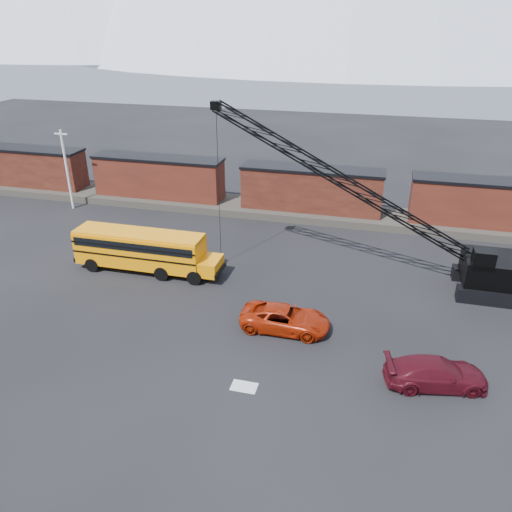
{
  "coord_description": "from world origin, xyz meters",
  "views": [
    {
      "loc": [
        6.37,
        -24.15,
        17.99
      ],
      "look_at": [
        -1.36,
        5.74,
        3.0
      ],
      "focal_mm": 35.0,
      "sensor_mm": 36.0,
      "label": 1
    }
  ],
  "objects": [
    {
      "name": "ground",
      "position": [
        0.0,
        0.0,
        0.0
      ],
      "size": [
        160.0,
        160.0,
        0.0
      ],
      "primitive_type": "plane",
      "color": "black",
      "rests_on": "ground"
    },
    {
      "name": "gravel_berm",
      "position": [
        0.0,
        22.0,
        0.35
      ],
      "size": [
        120.0,
        5.0,
        0.7
      ],
      "primitive_type": "cube",
      "color": "#454139",
      "rests_on": "ground"
    },
    {
      "name": "boxcar_west_far",
      "position": [
        -32.0,
        22.0,
        2.76
      ],
      "size": [
        13.7,
        3.1,
        4.17
      ],
      "color": "#592619",
      "rests_on": "gravel_berm"
    },
    {
      "name": "boxcar_west_near",
      "position": [
        -16.0,
        22.0,
        2.76
      ],
      "size": [
        13.7,
        3.1,
        4.17
      ],
      "color": "#411A12",
      "rests_on": "gravel_berm"
    },
    {
      "name": "boxcar_mid",
      "position": [
        0.0,
        22.0,
        2.76
      ],
      "size": [
        13.7,
        3.1,
        4.17
      ],
      "color": "#592619",
      "rests_on": "gravel_berm"
    },
    {
      "name": "boxcar_east_near",
      "position": [
        16.0,
        22.0,
        2.76
      ],
      "size": [
        13.7,
        3.1,
        4.17
      ],
      "color": "#411A12",
      "rests_on": "gravel_berm"
    },
    {
      "name": "utility_pole",
      "position": [
        -24.0,
        18.0,
        4.15
      ],
      "size": [
        1.4,
        0.24,
        8.0
      ],
      "color": "silver",
      "rests_on": "ground"
    },
    {
      "name": "snow_patch",
      "position": [
        0.5,
        -4.0,
        0.01
      ],
      "size": [
        1.4,
        0.9,
        0.02
      ],
      "primitive_type": "cube",
      "color": "silver",
      "rests_on": "ground"
    },
    {
      "name": "school_bus",
      "position": [
        -10.55,
        7.09,
        1.79
      ],
      "size": [
        11.65,
        2.65,
        3.19
      ],
      "color": "orange",
      "rests_on": "ground"
    },
    {
      "name": "red_pickup",
      "position": [
        1.53,
        1.92,
        0.78
      ],
      "size": [
        5.63,
        2.63,
        1.56
      ],
      "primitive_type": "imported",
      "rotation": [
        0.0,
        0.0,
        1.58
      ],
      "color": "#A92208",
      "rests_on": "ground"
    },
    {
      "name": "maroon_suv",
      "position": [
        10.36,
        -1.27,
        0.79
      ],
      "size": [
        5.75,
        3.27,
        1.57
      ],
      "primitive_type": "imported",
      "rotation": [
        0.0,
        0.0,
        1.78
      ],
      "color": "#4B0D17",
      "rests_on": "ground"
    },
    {
      "name": "crawler_crane",
      "position": [
        5.19,
        10.04,
        6.77
      ],
      "size": [
        23.6,
        4.2,
        12.81
      ],
      "color": "black",
      "rests_on": "ground"
    }
  ]
}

